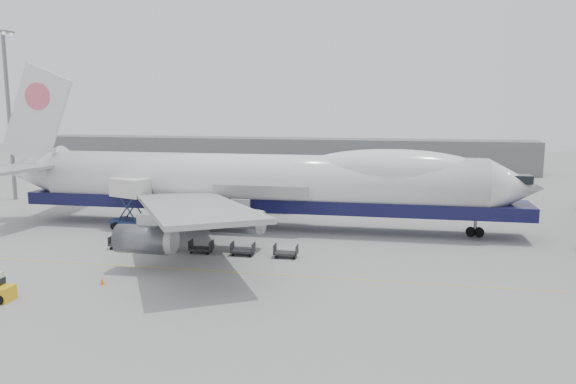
# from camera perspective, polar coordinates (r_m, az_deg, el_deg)

# --- Properties ---
(ground) EXTENTS (260.00, 260.00, 0.00)m
(ground) POSITION_cam_1_polar(r_m,az_deg,el_deg) (56.87, -5.84, -6.23)
(ground) COLOR gray
(ground) RESTS_ON ground
(apron_line) EXTENTS (60.00, 0.15, 0.01)m
(apron_line) POSITION_cam_1_polar(r_m,az_deg,el_deg) (51.39, -7.77, -7.96)
(apron_line) COLOR gold
(apron_line) RESTS_ON ground
(hangar) EXTENTS (110.00, 8.00, 7.00)m
(hangar) POSITION_cam_1_polar(r_m,az_deg,el_deg) (125.71, -1.07, 3.91)
(hangar) COLOR slate
(hangar) RESTS_ON ground
(floodlight_mast) EXTENTS (2.40, 2.40, 25.43)m
(floodlight_mast) POSITION_cam_1_polar(r_m,az_deg,el_deg) (95.94, -26.53, 7.76)
(floodlight_mast) COLOR slate
(floodlight_mast) RESTS_ON ground
(airliner) EXTENTS (67.00, 55.30, 19.98)m
(airliner) POSITION_cam_1_polar(r_m,az_deg,el_deg) (66.93, -2.44, 1.06)
(airliner) COLOR white
(airliner) RESTS_ON ground
(catering_truck) EXTENTS (5.41, 4.51, 6.08)m
(catering_truck) POSITION_cam_1_polar(r_m,az_deg,el_deg) (69.27, -15.67, -0.83)
(catering_truck) COLOR navy
(catering_truck) RESTS_ON ground
(traffic_cone) EXTENTS (0.37, 0.37, 0.55)m
(traffic_cone) POSITION_cam_1_polar(r_m,az_deg,el_deg) (49.81, -18.35, -8.60)
(traffic_cone) COLOR #FF640D
(traffic_cone) RESTS_ON ground
(dolly_0) EXTENTS (2.30, 1.35, 1.30)m
(dolly_0) POSITION_cam_1_polar(r_m,az_deg,el_deg) (60.68, -16.59, -5.07)
(dolly_0) COLOR #2D2D30
(dolly_0) RESTS_ON ground
(dolly_1) EXTENTS (2.30, 1.35, 1.30)m
(dolly_1) POSITION_cam_1_polar(r_m,az_deg,el_deg) (58.83, -12.82, -5.36)
(dolly_1) COLOR #2D2D30
(dolly_1) RESTS_ON ground
(dolly_2) EXTENTS (2.30, 1.35, 1.30)m
(dolly_2) POSITION_cam_1_polar(r_m,az_deg,el_deg) (57.26, -8.82, -5.64)
(dolly_2) COLOR #2D2D30
(dolly_2) RESTS_ON ground
(dolly_3) EXTENTS (2.30, 1.35, 1.30)m
(dolly_3) POSITION_cam_1_polar(r_m,az_deg,el_deg) (55.97, -4.60, -5.90)
(dolly_3) COLOR #2D2D30
(dolly_3) RESTS_ON ground
(dolly_4) EXTENTS (2.30, 1.35, 1.30)m
(dolly_4) POSITION_cam_1_polar(r_m,az_deg,el_deg) (55.00, -0.22, -6.15)
(dolly_4) COLOR #2D2D30
(dolly_4) RESTS_ON ground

